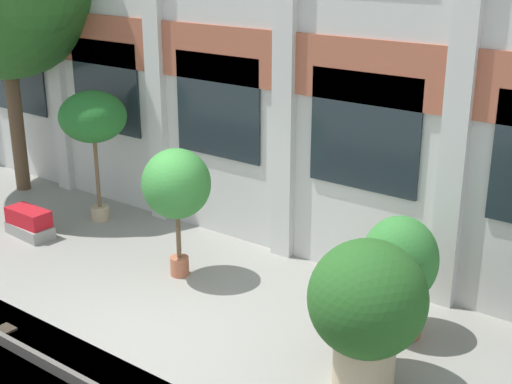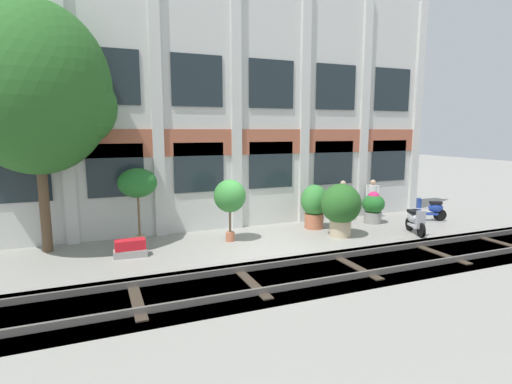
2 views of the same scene
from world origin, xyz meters
The scene contains 6 objects.
ground_plane centered at (0.00, 0.00, 0.00)m, with size 80.00×80.00×0.00m, color gray.
potted_plant_terracotta_small centered at (-0.80, 1.25, 1.44)m, with size 1.01×1.01×1.99m.
potted_plant_tall_urn centered at (-3.50, 2.04, 1.88)m, with size 1.18×1.18×2.37m.
potted_plant_square_trough centered at (-3.90, 0.80, 0.23)m, with size 0.94×0.49×0.49m.
potted_plant_stone_basin centered at (2.57, 1.73, 0.88)m, with size 0.98×0.98×1.59m.
potted_plant_glazed_jar centered at (2.82, 0.44, 1.02)m, with size 1.33×1.33×1.77m.
Camera 1 is at (6.08, -5.84, 4.80)m, focal length 50.00 mm.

